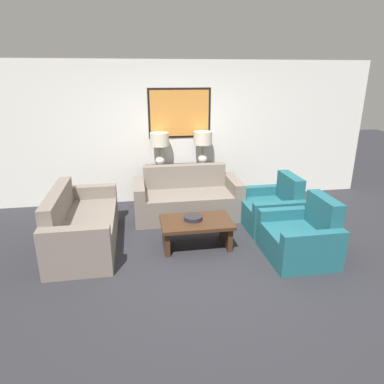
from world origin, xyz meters
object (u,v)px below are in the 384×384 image
(decorative_bowl, at_px, (193,218))
(coffee_table, at_px, (196,228))
(table_lamp_right, at_px, (203,142))
(console_table, at_px, (182,184))
(couch_by_back_wall, at_px, (187,200))
(armchair_near_camera, at_px, (301,238))
(armchair_near_back_wall, at_px, (272,209))
(couch_by_side, at_px, (82,227))
(table_lamp_left, at_px, (160,143))

(decorative_bowl, bearing_deg, coffee_table, -40.26)
(table_lamp_right, bearing_deg, console_table, 180.00)
(couch_by_back_wall, bearing_deg, armchair_near_camera, -52.09)
(decorative_bowl, xyz_separation_m, armchair_near_back_wall, (1.40, 0.49, -0.16))
(armchair_near_camera, bearing_deg, table_lamp_right, 110.98)
(couch_by_back_wall, distance_m, armchair_near_camera, 2.14)
(couch_by_side, xyz_separation_m, decorative_bowl, (1.59, -0.27, 0.14))
(armchair_near_camera, bearing_deg, couch_by_back_wall, 127.91)
(table_lamp_left, distance_m, table_lamp_right, 0.81)
(couch_by_back_wall, distance_m, coffee_table, 1.17)
(table_lamp_left, relative_size, couch_by_back_wall, 0.35)
(table_lamp_left, xyz_separation_m, couch_by_side, (-1.27, -1.55, -0.89))
(coffee_table, bearing_deg, table_lamp_right, 76.36)
(table_lamp_right, relative_size, armchair_near_camera, 0.67)
(couch_by_side, xyz_separation_m, coffee_table, (1.64, -0.30, -0.01))
(couch_by_side, relative_size, coffee_table, 1.80)
(armchair_near_back_wall, xyz_separation_m, armchair_near_camera, (0.00, -1.05, 0.00))
(couch_by_side, bearing_deg, console_table, 42.70)
(table_lamp_right, bearing_deg, armchair_near_back_wall, -55.52)
(couch_by_side, height_order, decorative_bowl, couch_by_side)
(couch_by_side, height_order, armchair_near_camera, same)
(decorative_bowl, relative_size, armchair_near_camera, 0.28)
(coffee_table, xyz_separation_m, armchair_near_camera, (1.36, -0.52, -0.01))
(decorative_bowl, height_order, armchair_near_back_wall, armchair_near_back_wall)
(table_lamp_left, xyz_separation_m, decorative_bowl, (0.32, -1.81, -0.75))
(coffee_table, xyz_separation_m, decorative_bowl, (-0.04, 0.03, 0.14))
(coffee_table, bearing_deg, couch_by_side, 169.61)
(console_table, xyz_separation_m, armchair_near_camera, (1.32, -2.37, -0.09))
(decorative_bowl, bearing_deg, console_table, 87.38)
(table_lamp_right, bearing_deg, armchair_near_camera, -69.02)
(coffee_table, bearing_deg, armchair_near_camera, -21.09)
(console_table, distance_m, couch_by_side, 2.28)
(couch_by_back_wall, xyz_separation_m, armchair_near_back_wall, (1.32, -0.64, -0.02))
(armchair_near_camera, bearing_deg, table_lamp_left, 125.97)
(table_lamp_right, height_order, coffee_table, table_lamp_right)
(couch_by_side, relative_size, armchair_near_camera, 1.93)
(table_lamp_right, distance_m, armchair_near_back_wall, 1.85)
(table_lamp_left, bearing_deg, console_table, 0.00)
(table_lamp_right, bearing_deg, couch_by_side, -143.39)
(couch_by_side, relative_size, armchair_near_back_wall, 1.93)
(couch_by_back_wall, height_order, armchair_near_camera, same)
(console_table, distance_m, coffee_table, 1.85)
(table_lamp_left, relative_size, decorative_bowl, 2.40)
(table_lamp_left, xyz_separation_m, coffee_table, (0.36, -1.85, -0.90))
(coffee_table, height_order, decorative_bowl, decorative_bowl)
(couch_by_back_wall, relative_size, coffee_table, 1.80)
(couch_by_back_wall, height_order, decorative_bowl, couch_by_back_wall)
(table_lamp_left, height_order, decorative_bowl, table_lamp_left)
(armchair_near_back_wall, distance_m, armchair_near_camera, 1.05)
(console_table, height_order, table_lamp_right, table_lamp_right)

